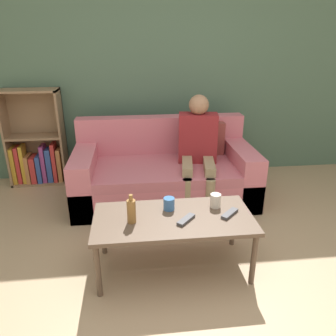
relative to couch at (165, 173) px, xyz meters
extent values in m
plane|color=tan|center=(0.10, -1.71, -0.27)|extent=(22.00, 22.00, 0.00)
cube|color=#4C6B56|center=(0.10, 0.71, 1.03)|extent=(12.00, 0.06, 2.60)
cube|color=#D1707F|center=(-0.01, -0.04, -0.12)|extent=(1.85, 0.95, 0.30)
cube|color=#C06775|center=(-0.01, -0.13, 0.08)|extent=(1.41, 0.77, 0.10)
cube|color=#D1707F|center=(-0.01, 0.34, 0.34)|extent=(1.85, 0.18, 0.41)
cube|color=#D1707F|center=(-0.82, -0.04, 0.01)|extent=(0.22, 0.95, 0.56)
cube|color=#D1707F|center=(0.81, -0.04, 0.01)|extent=(0.22, 0.95, 0.56)
cube|color=#93423D|center=(0.50, 0.19, 0.31)|extent=(0.36, 0.12, 0.36)
cube|color=#8E7051|center=(-1.74, 0.53, 0.28)|extent=(0.02, 0.28, 1.10)
cube|color=#8E7051|center=(-1.13, 0.53, 0.28)|extent=(0.02, 0.28, 1.10)
cube|color=#8E7051|center=(-1.43, 0.66, 0.28)|extent=(0.63, 0.02, 1.10)
cube|color=#8E7051|center=(-1.43, 0.53, -0.26)|extent=(0.63, 0.28, 0.02)
cube|color=#8E7051|center=(-1.43, 0.53, 0.30)|extent=(0.58, 0.28, 0.02)
cube|color=#8E7051|center=(-1.43, 0.53, 0.82)|extent=(0.63, 0.28, 0.02)
cube|color=gold|center=(-1.70, 0.52, -0.03)|extent=(0.04, 0.20, 0.43)
cube|color=red|center=(-1.65, 0.52, -0.03)|extent=(0.04, 0.16, 0.44)
cube|color=gold|center=(-1.60, 0.52, -0.02)|extent=(0.04, 0.17, 0.45)
cube|color=#B77542|center=(-1.55, 0.53, -0.08)|extent=(0.04, 0.22, 0.32)
cube|color=red|center=(-1.49, 0.53, -0.09)|extent=(0.06, 0.22, 0.31)
cube|color=#33519E|center=(-1.43, 0.53, -0.08)|extent=(0.05, 0.22, 0.32)
cube|color=#993D84|center=(-1.37, 0.52, -0.02)|extent=(0.04, 0.18, 0.44)
cube|color=#33519E|center=(-1.31, 0.52, -0.05)|extent=(0.06, 0.16, 0.40)
cube|color=red|center=(-1.25, 0.52, -0.01)|extent=(0.04, 0.18, 0.46)
cube|color=#B77542|center=(-1.19, 0.52, -0.05)|extent=(0.05, 0.18, 0.39)
cylinder|color=brown|center=(-0.59, -1.43, -0.07)|extent=(0.04, 0.04, 0.41)
cylinder|color=brown|center=(0.47, -1.43, -0.07)|extent=(0.04, 0.04, 0.41)
cylinder|color=brown|center=(-0.59, -0.95, -0.07)|extent=(0.04, 0.04, 0.41)
cylinder|color=brown|center=(0.47, -0.95, -0.07)|extent=(0.04, 0.04, 0.41)
cube|color=brown|center=(-0.06, -1.19, 0.15)|extent=(1.14, 0.55, 0.03)
cylinder|color=#9E8966|center=(0.16, -0.48, -0.07)|extent=(0.10, 0.10, 0.40)
cylinder|color=#9E8966|center=(0.38, -0.51, -0.07)|extent=(0.10, 0.10, 0.40)
cube|color=#9E8966|center=(0.20, -0.24, 0.18)|extent=(0.16, 0.43, 0.09)
cube|color=#9E8966|center=(0.41, -0.27, 0.18)|extent=(0.16, 0.43, 0.09)
cube|color=maroon|center=(0.35, -0.01, 0.39)|extent=(0.42, 0.26, 0.51)
sphere|color=#A87A5B|center=(0.35, -0.01, 0.73)|extent=(0.20, 0.20, 0.20)
cylinder|color=#3D70B2|center=(-0.08, -1.08, 0.22)|extent=(0.08, 0.08, 0.09)
cylinder|color=silver|center=(0.27, -1.08, 0.22)|extent=(0.08, 0.08, 0.10)
cube|color=#47474C|center=(0.35, -1.21, 0.18)|extent=(0.16, 0.15, 0.02)
cube|color=#47474C|center=(0.02, -1.26, 0.18)|extent=(0.15, 0.16, 0.02)
cylinder|color=olive|center=(-0.35, -1.23, 0.25)|extent=(0.06, 0.06, 0.17)
cylinder|color=olive|center=(-0.35, -1.23, 0.36)|extent=(0.03, 0.03, 0.04)
camera|label=1|loc=(-0.33, -3.21, 1.38)|focal=35.00mm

